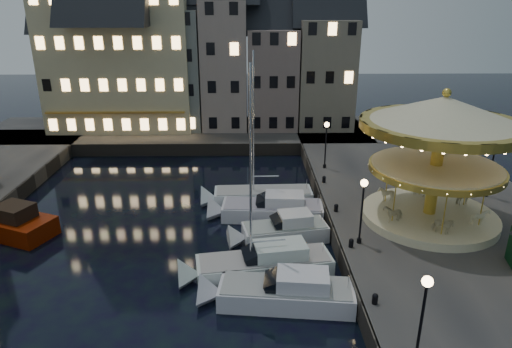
{
  "coord_description": "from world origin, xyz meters",
  "views": [
    {
      "loc": [
        0.5,
        -23.52,
        15.12
      ],
      "look_at": [
        1.0,
        8.0,
        3.2
      ],
      "focal_mm": 32.0,
      "sensor_mm": 36.0,
      "label": 1
    }
  ],
  "objects_px": {
    "streetlamp_a": "(423,309)",
    "motorboat_d": "(279,232)",
    "motorboat_f": "(256,197)",
    "carousel": "(441,136)",
    "motorboat_e": "(267,210)",
    "red_fishing_boat": "(3,223)",
    "bollard_c": "(336,207)",
    "motorboat_c": "(258,265)",
    "bollard_d": "(324,179)",
    "bollard_b": "(351,243)",
    "motorboat_b": "(278,293)",
    "bollard_a": "(375,298)",
    "streetlamp_c": "(326,138)",
    "streetlamp_d": "(492,162)"
  },
  "relations": [
    {
      "from": "bollard_d",
      "to": "motorboat_e",
      "type": "height_order",
      "value": "motorboat_e"
    },
    {
      "from": "motorboat_d",
      "to": "motorboat_f",
      "type": "relative_size",
      "value": 0.58
    },
    {
      "from": "motorboat_c",
      "to": "motorboat_e",
      "type": "bearing_deg",
      "value": 83.74
    },
    {
      "from": "streetlamp_c",
      "to": "bollard_d",
      "type": "distance_m",
      "value": 4.29
    },
    {
      "from": "motorboat_c",
      "to": "motorboat_e",
      "type": "height_order",
      "value": "motorboat_c"
    },
    {
      "from": "streetlamp_c",
      "to": "motorboat_b",
      "type": "height_order",
      "value": "streetlamp_c"
    },
    {
      "from": "bollard_d",
      "to": "motorboat_b",
      "type": "bearing_deg",
      "value": -107.97
    },
    {
      "from": "motorboat_c",
      "to": "bollard_b",
      "type": "bearing_deg",
      "value": 9.35
    },
    {
      "from": "motorboat_f",
      "to": "carousel",
      "type": "height_order",
      "value": "motorboat_f"
    },
    {
      "from": "bollard_b",
      "to": "bollard_d",
      "type": "distance_m",
      "value": 10.5
    },
    {
      "from": "motorboat_c",
      "to": "red_fishing_boat",
      "type": "xyz_separation_m",
      "value": [
        -17.66,
        5.69,
        0.03
      ]
    },
    {
      "from": "bollard_a",
      "to": "motorboat_e",
      "type": "height_order",
      "value": "motorboat_e"
    },
    {
      "from": "streetlamp_d",
      "to": "bollard_a",
      "type": "distance_m",
      "value": 17.79
    },
    {
      "from": "motorboat_f",
      "to": "streetlamp_d",
      "type": "bearing_deg",
      "value": -6.21
    },
    {
      "from": "red_fishing_boat",
      "to": "carousel",
      "type": "distance_m",
      "value": 30.05
    },
    {
      "from": "streetlamp_c",
      "to": "carousel",
      "type": "height_order",
      "value": "carousel"
    },
    {
      "from": "bollard_a",
      "to": "motorboat_f",
      "type": "relative_size",
      "value": 0.05
    },
    {
      "from": "motorboat_f",
      "to": "streetlamp_a",
      "type": "bearing_deg",
      "value": -71.89
    },
    {
      "from": "streetlamp_d",
      "to": "red_fishing_boat",
      "type": "distance_m",
      "value": 35.46
    },
    {
      "from": "bollard_b",
      "to": "motorboat_d",
      "type": "relative_size",
      "value": 0.08
    },
    {
      "from": "motorboat_b",
      "to": "motorboat_c",
      "type": "distance_m",
      "value": 2.92
    },
    {
      "from": "bollard_b",
      "to": "bollard_a",
      "type": "bearing_deg",
      "value": -90.0
    },
    {
      "from": "streetlamp_c",
      "to": "motorboat_b",
      "type": "distance_m",
      "value": 18.71
    },
    {
      "from": "bollard_a",
      "to": "motorboat_f",
      "type": "xyz_separation_m",
      "value": [
        -5.58,
        14.9,
        -1.07
      ]
    },
    {
      "from": "streetlamp_a",
      "to": "bollard_b",
      "type": "relative_size",
      "value": 7.32
    },
    {
      "from": "motorboat_d",
      "to": "motorboat_e",
      "type": "relative_size",
      "value": 0.79
    },
    {
      "from": "motorboat_d",
      "to": "carousel",
      "type": "distance_m",
      "value": 12.07
    },
    {
      "from": "motorboat_d",
      "to": "carousel",
      "type": "height_order",
      "value": "carousel"
    },
    {
      "from": "streetlamp_a",
      "to": "motorboat_d",
      "type": "relative_size",
      "value": 0.62
    },
    {
      "from": "motorboat_c",
      "to": "motorboat_f",
      "type": "bearing_deg",
      "value": 89.7
    },
    {
      "from": "motorboat_b",
      "to": "streetlamp_c",
      "type": "bearing_deg",
      "value": 73.61
    },
    {
      "from": "streetlamp_d",
      "to": "carousel",
      "type": "distance_m",
      "value": 7.73
    },
    {
      "from": "streetlamp_d",
      "to": "bollard_d",
      "type": "height_order",
      "value": "streetlamp_d"
    },
    {
      "from": "bollard_d",
      "to": "motorboat_f",
      "type": "xyz_separation_m",
      "value": [
        -5.58,
        -1.1,
        -1.07
      ]
    },
    {
      "from": "bollard_b",
      "to": "motorboat_e",
      "type": "bearing_deg",
      "value": 125.51
    },
    {
      "from": "motorboat_e",
      "to": "red_fishing_boat",
      "type": "relative_size",
      "value": 1.01
    },
    {
      "from": "bollard_c",
      "to": "carousel",
      "type": "height_order",
      "value": "carousel"
    },
    {
      "from": "motorboat_f",
      "to": "carousel",
      "type": "xyz_separation_m",
      "value": [
        11.61,
        -5.82,
        6.64
      ]
    },
    {
      "from": "bollard_d",
      "to": "motorboat_e",
      "type": "distance_m",
      "value": 6.18
    },
    {
      "from": "streetlamp_c",
      "to": "bollard_c",
      "type": "relative_size",
      "value": 7.32
    },
    {
      "from": "bollard_c",
      "to": "carousel",
      "type": "distance_m",
      "value": 8.32
    },
    {
      "from": "bollard_d",
      "to": "motorboat_c",
      "type": "relative_size",
      "value": 0.05
    },
    {
      "from": "motorboat_b",
      "to": "bollard_a",
      "type": "bearing_deg",
      "value": -21.89
    },
    {
      "from": "motorboat_d",
      "to": "carousel",
      "type": "bearing_deg",
      "value": 1.96
    },
    {
      "from": "streetlamp_d",
      "to": "motorboat_f",
      "type": "bearing_deg",
      "value": 173.79
    },
    {
      "from": "motorboat_c",
      "to": "bollard_c",
      "type": "bearing_deg",
      "value": 46.44
    },
    {
      "from": "bollard_b",
      "to": "motorboat_b",
      "type": "bearing_deg",
      "value": -141.48
    },
    {
      "from": "bollard_b",
      "to": "motorboat_f",
      "type": "xyz_separation_m",
      "value": [
        -5.58,
        9.4,
        -1.07
      ]
    },
    {
      "from": "bollard_a",
      "to": "streetlamp_c",
      "type": "bearing_deg",
      "value": 88.24
    },
    {
      "from": "motorboat_e",
      "to": "red_fishing_boat",
      "type": "height_order",
      "value": "red_fishing_boat"
    }
  ]
}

